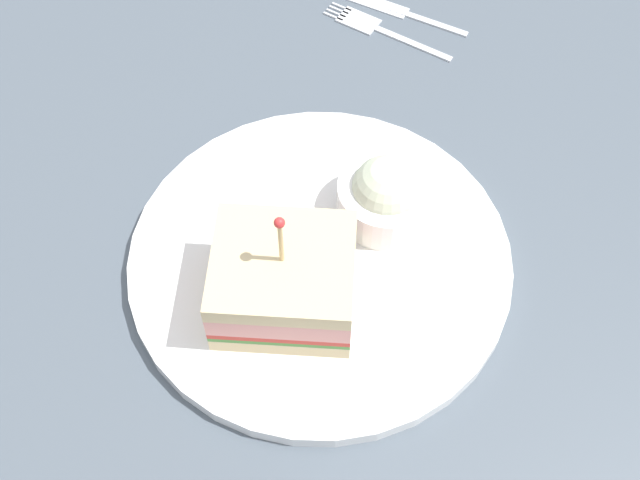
# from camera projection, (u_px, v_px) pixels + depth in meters

# --- Properties ---
(ground_plane) EXTENTS (0.92, 0.92, 0.02)m
(ground_plane) POSITION_uv_depth(u_px,v_px,m) (320.00, 271.00, 0.61)
(ground_plane) COLOR #4C5660
(plate) EXTENTS (0.27, 0.27, 0.01)m
(plate) POSITION_uv_depth(u_px,v_px,m) (320.00, 260.00, 0.60)
(plate) COLOR white
(plate) RESTS_ON ground_plane
(sandwich_half_center) EXTENTS (0.12, 0.12, 0.10)m
(sandwich_half_center) POSITION_uv_depth(u_px,v_px,m) (284.00, 280.00, 0.55)
(sandwich_half_center) COLOR beige
(sandwich_half_center) RESTS_ON plate
(coleslaw_bowl) EXTENTS (0.07, 0.07, 0.05)m
(coleslaw_bowl) POSITION_uv_depth(u_px,v_px,m) (386.00, 195.00, 0.60)
(coleslaw_bowl) COLOR white
(coleslaw_bowl) RESTS_ON plate
(fork) EXTENTS (0.13, 0.03, 0.00)m
(fork) POSITION_uv_depth(u_px,v_px,m) (374.00, 26.00, 0.74)
(fork) COLOR silver
(fork) RESTS_ON ground_plane
(knife) EXTENTS (0.13, 0.04, 0.00)m
(knife) POSITION_uv_depth(u_px,v_px,m) (393.00, 8.00, 0.75)
(knife) COLOR silver
(knife) RESTS_ON ground_plane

